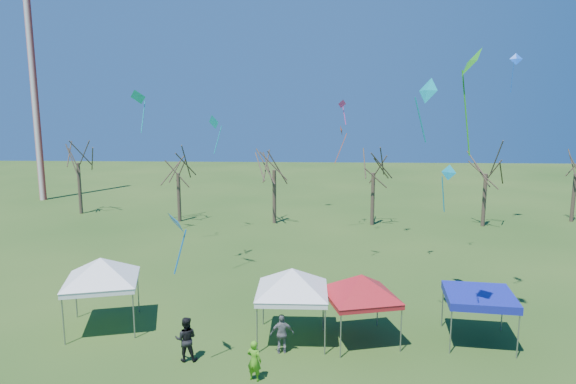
% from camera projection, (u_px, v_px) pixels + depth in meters
% --- Properties ---
extents(ground, '(140.00, 140.00, 0.00)m').
position_uv_depth(ground, '(291.00, 365.00, 20.52)').
color(ground, '#234516').
rests_on(ground, ground).
extents(radio_mast, '(0.70, 0.70, 25.00)m').
position_uv_depth(radio_mast, '(33.00, 81.00, 53.02)').
color(radio_mast, silver).
rests_on(radio_mast, ground).
extents(tree_0, '(3.83, 3.83, 8.44)m').
position_uv_depth(tree_0, '(77.00, 145.00, 47.25)').
color(tree_0, '#3D2D21').
rests_on(tree_0, ground).
extents(tree_1, '(3.42, 3.42, 7.54)m').
position_uv_depth(tree_1, '(177.00, 156.00, 44.24)').
color(tree_1, '#3D2D21').
rests_on(tree_1, ground).
extents(tree_2, '(3.71, 3.71, 8.18)m').
position_uv_depth(tree_2, '(274.00, 151.00, 43.52)').
color(tree_2, '#3D2D21').
rests_on(tree_2, ground).
extents(tree_3, '(3.59, 3.59, 7.91)m').
position_uv_depth(tree_3, '(374.00, 154.00, 42.86)').
color(tree_3, '#3D2D21').
rests_on(tree_3, ground).
extents(tree_4, '(3.58, 3.58, 7.89)m').
position_uv_depth(tree_4, '(487.00, 155.00, 42.42)').
color(tree_4, '#3D2D21').
rests_on(tree_4, ground).
extents(tent_white_west, '(4.27, 4.27, 3.90)m').
position_uv_depth(tent_white_west, '(101.00, 263.00, 23.40)').
color(tent_white_west, gray).
rests_on(tent_white_west, ground).
extents(tent_white_mid, '(4.27, 4.27, 3.76)m').
position_uv_depth(tent_white_mid, '(292.00, 273.00, 22.28)').
color(tent_white_mid, gray).
rests_on(tent_white_mid, ground).
extents(tent_red, '(3.87, 3.87, 3.52)m').
position_uv_depth(tent_red, '(361.00, 279.00, 22.13)').
color(tent_red, gray).
rests_on(tent_red, ground).
extents(tent_blue, '(3.16, 3.16, 2.23)m').
position_uv_depth(tent_blue, '(479.00, 297.00, 22.19)').
color(tent_blue, gray).
rests_on(tent_blue, ground).
extents(person_dark, '(0.95, 0.76, 1.84)m').
position_uv_depth(person_dark, '(186.00, 339.00, 20.74)').
color(person_dark, black).
rests_on(person_dark, ground).
extents(person_grey, '(1.04, 0.56, 1.69)m').
position_uv_depth(person_grey, '(282.00, 334.00, 21.39)').
color(person_grey, slate).
rests_on(person_grey, ground).
extents(person_green, '(0.68, 0.57, 1.59)m').
position_uv_depth(person_green, '(254.00, 360.00, 19.27)').
color(person_green, '#4BA31A').
rests_on(person_green, ground).
extents(kite_2, '(1.51, 1.21, 3.22)m').
position_uv_depth(kite_2, '(138.00, 97.00, 38.07)').
color(kite_2, '#0CB2BE').
rests_on(kite_2, ground).
extents(kite_19, '(0.83, 0.71, 2.00)m').
position_uv_depth(kite_19, '(342.00, 105.00, 40.44)').
color(kite_19, '#FB37A0').
rests_on(kite_19, ground).
extents(kite_5, '(0.71, 1.13, 3.65)m').
position_uv_depth(kite_5, '(471.00, 63.00, 16.93)').
color(kite_5, '#229216').
rests_on(kite_5, ground).
extents(kite_22, '(0.94, 0.99, 3.04)m').
position_uv_depth(kite_22, '(342.00, 132.00, 40.62)').
color(kite_22, '#FF4B0D').
rests_on(kite_22, ground).
extents(kite_17, '(0.75, 0.69, 2.57)m').
position_uv_depth(kite_17, '(448.00, 174.00, 26.60)').
color(kite_17, '#0C93B6').
rests_on(kite_17, ground).
extents(kite_27, '(0.93, 1.14, 2.73)m').
position_uv_depth(kite_27, '(427.00, 91.00, 21.30)').
color(kite_27, '#0B9BA9').
rests_on(kite_27, ground).
extents(kite_13, '(1.18, 1.14, 2.99)m').
position_uv_depth(kite_13, '(214.00, 122.00, 39.68)').
color(kite_13, '#0CA2B6').
rests_on(kite_13, ground).
extents(kite_1, '(1.13, 1.25, 2.35)m').
position_uv_depth(kite_1, '(177.00, 223.00, 18.94)').
color(kite_1, blue).
rests_on(kite_1, ground).
extents(kite_12, '(1.04, 0.54, 3.12)m').
position_uv_depth(kite_12, '(516.00, 60.00, 40.52)').
color(kite_12, blue).
rests_on(kite_12, ground).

